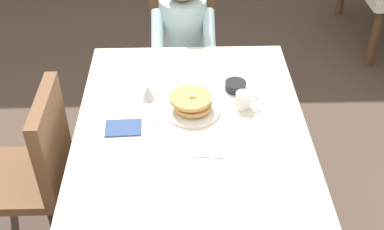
# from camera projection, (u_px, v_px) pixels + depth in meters

# --- Properties ---
(ground_plane) EXTENTS (14.00, 14.00, 0.00)m
(ground_plane) POSITION_uv_depth(u_px,v_px,m) (192.00, 228.00, 2.75)
(ground_plane) COLOR brown
(dining_table_main) EXTENTS (1.12, 1.52, 0.74)m
(dining_table_main) POSITION_uv_depth(u_px,v_px,m) (191.00, 143.00, 2.34)
(dining_table_main) COLOR silver
(dining_table_main) RESTS_ON ground
(chair_diner) EXTENTS (0.44, 0.45, 0.93)m
(chair_diner) POSITION_uv_depth(u_px,v_px,m) (183.00, 42.00, 3.33)
(chair_diner) COLOR brown
(chair_diner) RESTS_ON ground
(diner_person) EXTENTS (0.40, 0.43, 1.12)m
(diner_person) POSITION_uv_depth(u_px,v_px,m) (183.00, 36.00, 3.12)
(diner_person) COLOR silver
(diner_person) RESTS_ON ground
(chair_left_side) EXTENTS (0.45, 0.44, 0.93)m
(chair_left_side) POSITION_uv_depth(u_px,v_px,m) (36.00, 164.00, 2.40)
(chair_left_side) COLOR brown
(chair_left_side) RESTS_ON ground
(plate_breakfast) EXTENTS (0.28, 0.28, 0.02)m
(plate_breakfast) POSITION_uv_depth(u_px,v_px,m) (192.00, 110.00, 2.39)
(plate_breakfast) COLOR white
(plate_breakfast) RESTS_ON dining_table_main
(breakfast_stack) EXTENTS (0.21, 0.20, 0.08)m
(breakfast_stack) POSITION_uv_depth(u_px,v_px,m) (192.00, 102.00, 2.36)
(breakfast_stack) COLOR tan
(breakfast_stack) RESTS_ON plate_breakfast
(cup_coffee) EXTENTS (0.11, 0.08, 0.08)m
(cup_coffee) POSITION_uv_depth(u_px,v_px,m) (243.00, 100.00, 2.39)
(cup_coffee) COLOR white
(cup_coffee) RESTS_ON dining_table_main
(bowl_butter) EXTENTS (0.11, 0.11, 0.04)m
(bowl_butter) POSITION_uv_depth(u_px,v_px,m) (235.00, 86.00, 2.52)
(bowl_butter) COLOR black
(bowl_butter) RESTS_ON dining_table_main
(syrup_pitcher) EXTENTS (0.08, 0.08, 0.07)m
(syrup_pitcher) POSITION_uv_depth(u_px,v_px,m) (148.00, 93.00, 2.45)
(syrup_pitcher) COLOR silver
(syrup_pitcher) RESTS_ON dining_table_main
(fork_left_of_plate) EXTENTS (0.03, 0.18, 0.00)m
(fork_left_of_plate) POSITION_uv_depth(u_px,v_px,m) (154.00, 114.00, 2.37)
(fork_left_of_plate) COLOR silver
(fork_left_of_plate) RESTS_ON dining_table_main
(knife_right_of_plate) EXTENTS (0.04, 0.20, 0.00)m
(knife_right_of_plate) POSITION_uv_depth(u_px,v_px,m) (231.00, 112.00, 2.38)
(knife_right_of_plate) COLOR silver
(knife_right_of_plate) RESTS_ON dining_table_main
(spoon_near_edge) EXTENTS (0.15, 0.03, 0.00)m
(spoon_near_edge) POSITION_uv_depth(u_px,v_px,m) (206.00, 156.00, 2.13)
(spoon_near_edge) COLOR silver
(spoon_near_edge) RESTS_ON dining_table_main
(napkin_folded) EXTENTS (0.17, 0.13, 0.01)m
(napkin_folded) POSITION_uv_depth(u_px,v_px,m) (123.00, 128.00, 2.29)
(napkin_folded) COLOR #334C7F
(napkin_folded) RESTS_ON dining_table_main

